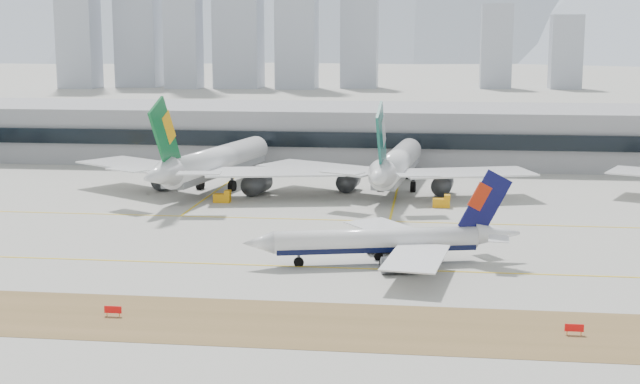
# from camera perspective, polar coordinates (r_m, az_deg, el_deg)

# --- Properties ---
(ground) EXTENTS (3000.00, 3000.00, 0.00)m
(ground) POSITION_cam_1_polar(r_m,az_deg,el_deg) (141.03, -2.85, -4.22)
(ground) COLOR #A4A39A
(ground) RESTS_ON ground
(taxiing_airliner) EXTENTS (42.69, 36.48, 14.54)m
(taxiing_airliner) POSITION_cam_1_polar(r_m,az_deg,el_deg) (136.95, 4.27, -3.16)
(taxiing_airliner) COLOR white
(taxiing_airliner) RESTS_ON ground
(widebody_eva) EXTENTS (63.84, 63.32, 23.17)m
(widebody_eva) POSITION_cam_1_polar(r_m,az_deg,el_deg) (201.45, -6.82, 1.80)
(widebody_eva) COLOR white
(widebody_eva) RESTS_ON ground
(widebody_cathay) EXTENTS (62.19, 61.13, 22.26)m
(widebody_cathay) POSITION_cam_1_polar(r_m,az_deg,el_deg) (199.49, 4.88, 1.69)
(widebody_cathay) COLOR white
(widebody_cathay) RESTS_ON ground
(terminal) EXTENTS (280.00, 43.10, 15.00)m
(terminal) POSITION_cam_1_polar(r_m,az_deg,el_deg) (252.05, 1.68, 3.81)
(terminal) COLOR gray
(terminal) RESTS_ON ground
(hold_sign_left) EXTENTS (2.20, 0.15, 1.35)m
(hold_sign_left) POSITION_cam_1_polar(r_m,az_deg,el_deg) (114.81, -13.11, -7.35)
(hold_sign_left) COLOR red
(hold_sign_left) RESTS_ON ground
(hold_sign_right) EXTENTS (2.20, 0.15, 1.35)m
(hold_sign_right) POSITION_cam_1_polar(r_m,az_deg,el_deg) (109.32, 15.96, -8.37)
(hold_sign_right) COLOR red
(hold_sign_right) RESTS_ON ground
(gse_b) EXTENTS (3.55, 2.00, 2.60)m
(gse_b) POSITION_cam_1_polar(r_m,az_deg,el_deg) (188.11, -6.23, -0.34)
(gse_b) COLOR #F29E0C
(gse_b) RESTS_ON ground
(gse_c) EXTENTS (3.55, 2.00, 2.60)m
(gse_c) POSITION_cam_1_polar(r_m,az_deg,el_deg) (183.35, 7.82, -0.65)
(gse_c) COLOR #F29E0C
(gse_c) RESTS_ON ground
(city_skyline) EXTENTS (342.00, 49.80, 140.00)m
(city_skyline) POSITION_cam_1_polar(r_m,az_deg,el_deg) (602.59, -5.46, 11.39)
(city_skyline) COLOR #A1A8B7
(city_skyline) RESTS_ON ground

